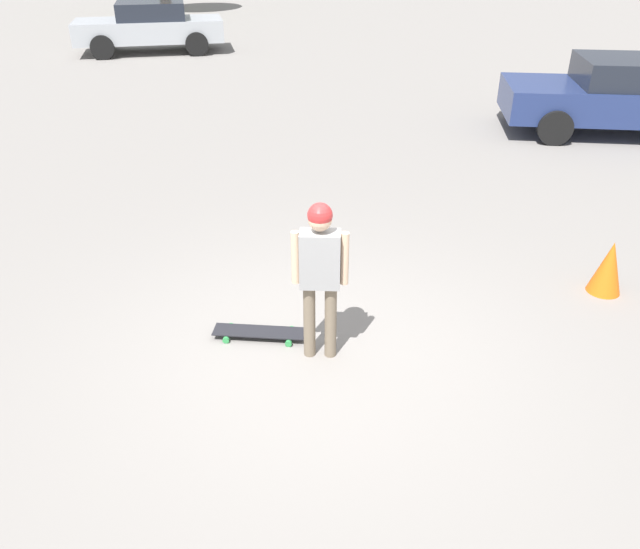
# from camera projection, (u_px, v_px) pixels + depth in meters

# --- Properties ---
(ground_plane) EXTENTS (220.00, 220.00, 0.00)m
(ground_plane) POSITION_uv_depth(u_px,v_px,m) (320.00, 354.00, 6.07)
(ground_plane) COLOR gray
(person) EXTENTS (0.29, 0.50, 1.59)m
(person) POSITION_uv_depth(u_px,v_px,m) (320.00, 265.00, 5.58)
(person) COLOR #7A6B56
(person) RESTS_ON ground_plane
(skateboard) EXTENTS (0.51, 0.95, 0.08)m
(skateboard) POSITION_uv_depth(u_px,v_px,m) (259.00, 332.00, 6.28)
(skateboard) COLOR #232328
(skateboard) RESTS_ON ground_plane
(car_parked_near) EXTENTS (3.27, 4.78, 1.44)m
(car_parked_near) POSITION_uv_depth(u_px,v_px,m) (623.00, 95.00, 12.07)
(car_parked_near) COLOR navy
(car_parked_near) RESTS_ON ground_plane
(car_parked_far) EXTENTS (2.17, 4.62, 1.52)m
(car_parked_far) POSITION_uv_depth(u_px,v_px,m) (150.00, 26.00, 19.73)
(car_parked_far) COLOR #ADB2B7
(car_parked_far) RESTS_ON ground_plane
(traffic_cone) EXTENTS (0.37, 0.37, 0.62)m
(traffic_cone) POSITION_uv_depth(u_px,v_px,m) (609.00, 267.00, 6.95)
(traffic_cone) COLOR orange
(traffic_cone) RESTS_ON ground_plane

